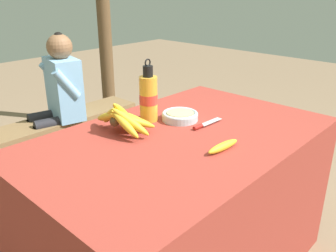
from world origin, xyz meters
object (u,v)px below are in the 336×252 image
at_px(loose_banana_front, 223,147).
at_px(support_post_far, 103,8).
at_px(wooden_bench, 39,131).
at_px(serving_bowl, 180,115).
at_px(water_bottle, 148,97).
at_px(banana_bunch_ripe, 122,118).
at_px(seated_vendor, 59,92).
at_px(knife, 203,125).

xyz_separation_m(loose_banana_front, support_post_far, (1.09, 2.19, 0.41)).
bearing_deg(support_post_far, wooden_bench, -156.93).
distance_m(serving_bowl, water_bottle, 0.18).
bearing_deg(loose_banana_front, serving_bowl, 68.03).
bearing_deg(loose_banana_front, banana_bunch_ripe, 109.64).
distance_m(water_bottle, seated_vendor, 1.30).
height_order(loose_banana_front, seated_vendor, seated_vendor).
relative_size(wooden_bench, support_post_far, 0.72).
xyz_separation_m(banana_bunch_ripe, wooden_bench, (0.23, 1.30, -0.50)).
height_order(banana_bunch_ripe, knife, banana_bunch_ripe).
bearing_deg(serving_bowl, wooden_bench, 93.19).
distance_m(wooden_bench, support_post_far, 1.41).
bearing_deg(seated_vendor, water_bottle, 92.53).
bearing_deg(water_bottle, loose_banana_front, -94.40).
height_order(knife, support_post_far, support_post_far).
bearing_deg(knife, loose_banana_front, -122.94).
height_order(wooden_bench, support_post_far, support_post_far).
distance_m(water_bottle, support_post_far, 2.04).
xyz_separation_m(water_bottle, knife, (0.12, -0.25, -0.11)).
relative_size(serving_bowl, water_bottle, 0.58).
bearing_deg(water_bottle, support_post_far, 58.30).
bearing_deg(banana_bunch_ripe, knife, -36.00).
bearing_deg(serving_bowl, seated_vendor, 85.09).
height_order(water_bottle, loose_banana_front, water_bottle).
relative_size(water_bottle, seated_vendor, 0.29).
distance_m(banana_bunch_ripe, support_post_far, 2.17).
xyz_separation_m(banana_bunch_ripe, support_post_far, (1.25, 1.74, 0.35)).
bearing_deg(knife, support_post_far, 66.62).
xyz_separation_m(seated_vendor, support_post_far, (0.83, 0.46, 0.58)).
relative_size(loose_banana_front, wooden_bench, 0.11).
xyz_separation_m(banana_bunch_ripe, water_bottle, (0.20, 0.03, 0.05)).
relative_size(loose_banana_front, support_post_far, 0.08).
height_order(knife, seated_vendor, seated_vendor).
height_order(serving_bowl, loose_banana_front, serving_bowl).
distance_m(banana_bunch_ripe, water_bottle, 0.20).
bearing_deg(loose_banana_front, seated_vendor, 81.34).
xyz_separation_m(knife, support_post_far, (0.94, 1.97, 0.41)).
bearing_deg(wooden_bench, serving_bowl, -86.81).
bearing_deg(wooden_bench, support_post_far, 23.07).
bearing_deg(water_bottle, banana_bunch_ripe, -171.92).
relative_size(loose_banana_front, knife, 0.94).
bearing_deg(loose_banana_front, support_post_far, 63.40).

